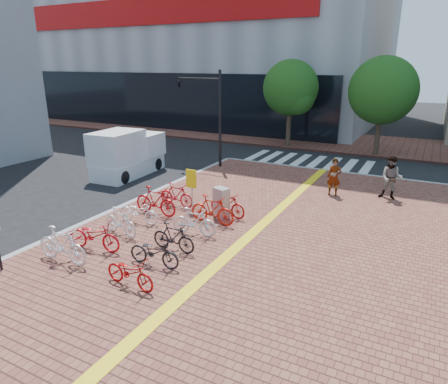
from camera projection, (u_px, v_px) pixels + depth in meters
The scene contains 25 objects.
ground at pixel (171, 249), 13.12m from camera, with size 120.00×120.00×0.00m, color black.
sidewalk at pixel (150, 382), 7.56m from camera, with size 14.00×34.00×0.15m, color brown.
tactile_strip at pixel (109, 361), 7.98m from camera, with size 0.40×34.00×0.01m, color yellow.
kerb_north at pixel (342, 173), 21.89m from camera, with size 14.00×0.25×0.15m, color gray.
far_sidewalk at pixel (327, 141), 30.80m from camera, with size 70.00×8.00×0.15m, color brown.
crosswalk at pixel (307, 162), 24.70m from camera, with size 7.50×4.00×0.01m.
street_trees at pixel (401, 93), 24.34m from camera, with size 16.20×4.60×6.35m.
bike_0 at pixel (62, 245), 11.78m from camera, with size 0.53×1.87×1.13m, color white.
bike_1 at pixel (94, 235), 12.61m from camera, with size 0.65×1.86×0.98m, color red.
bike_2 at pixel (120, 222), 13.70m from camera, with size 0.46×1.62×0.97m, color white.
bike_3 at pixel (139, 212), 14.77m from camera, with size 0.58×1.65×0.87m, color white.
bike_4 at pixel (155, 201), 15.52m from camera, with size 0.53×1.89×1.13m, color #AE0C11.
bike_5 at pixel (176, 195), 16.45m from camera, with size 0.46×1.63×0.98m, color #B10C1C.
bike_6 at pixel (130, 272), 10.53m from camera, with size 0.56×1.60×0.84m, color #A80C0C.
bike_7 at pixel (154, 252), 11.63m from camera, with size 0.58×1.65×0.87m, color black.
bike_8 at pixel (173, 237), 12.54m from camera, with size 0.44×1.54×0.93m, color black.
bike_9 at pixel (194, 222), 13.69m from camera, with size 0.46×1.64×0.98m, color silver.
bike_10 at pixel (212, 210), 14.67m from camera, with size 0.51×1.79×1.08m, color #B7180D.
bike_11 at pixel (227, 205), 15.36m from camera, with size 0.45×1.60×0.96m, color #A70B0C.
pedestrian_a at pixel (334, 177), 17.78m from camera, with size 0.61×0.40×1.67m, color gray.
pedestrian_b at pixel (391, 178), 17.26m from camera, with size 0.92×0.72×1.89m, color #4F5465.
utility_box at pixel (221, 203), 15.21m from camera, with size 0.55×0.40×1.20m, color #ABAAAF.
yellow_sign at pixel (192, 182), 15.80m from camera, with size 0.46×0.10×1.70m.
traffic_light_pole at pixel (201, 100), 22.45m from camera, with size 2.87×1.11×5.34m.
box_truck at pixel (127, 154), 21.43m from camera, with size 2.10×4.38×2.47m.
Camera 1 is at (7.07, -9.73, 5.84)m, focal length 32.00 mm.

